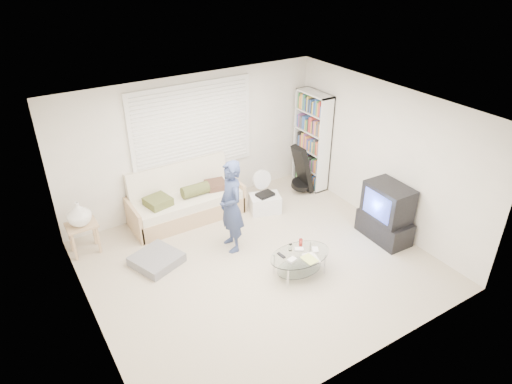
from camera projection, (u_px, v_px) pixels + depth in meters
ground at (259, 264)px, 7.19m from camera, size 5.00×5.00×0.00m
room_shell at (242, 159)px, 6.75m from camera, size 5.02×4.52×2.51m
window_blinds at (193, 128)px, 8.07m from camera, size 2.32×0.08×1.62m
futon_sofa at (186, 202)px, 8.24m from camera, size 2.03×0.82×0.99m
grey_floor_pillow at (157, 259)px, 7.17m from camera, size 0.85×0.85×0.15m
side_table at (79, 216)px, 7.14m from camera, size 0.47×0.38×0.93m
bookshelf at (312, 141)px, 9.06m from camera, size 0.31×0.82×1.95m
guitar_case at (302, 173)px, 9.00m from camera, size 0.41×0.37×0.99m
floor_fan at (261, 182)px, 8.79m from camera, size 0.38×0.26×0.65m
storage_bin at (265, 203)px, 8.50m from camera, size 0.65×0.54×0.39m
tv_unit at (386, 213)px, 7.60m from camera, size 0.53×0.93×1.00m
coffee_table at (300, 258)px, 6.85m from camera, size 0.99×0.65×0.48m
standing_person at (231, 207)px, 7.21m from camera, size 0.44×0.61×1.56m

